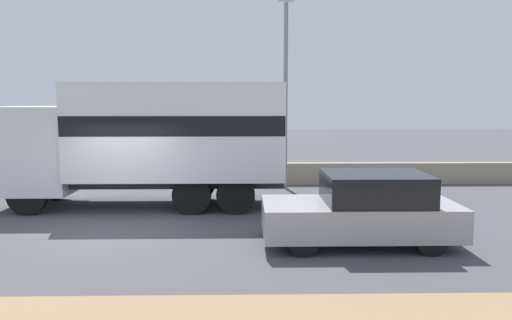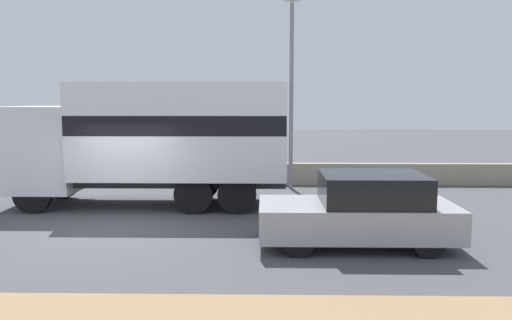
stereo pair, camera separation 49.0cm
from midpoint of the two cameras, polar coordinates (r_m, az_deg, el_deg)
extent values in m
plane|color=#47474C|center=(12.40, -17.29, -7.82)|extent=(80.00, 80.00, 0.00)
cube|color=gray|center=(18.54, -11.78, -1.57)|extent=(60.00, 0.35, 0.78)
cylinder|color=slate|center=(17.23, 2.58, 7.15)|extent=(0.14, 0.14, 6.31)
cube|color=silver|center=(15.62, -24.25, 1.15)|extent=(2.01, 2.34, 2.42)
cube|color=black|center=(15.99, -27.59, 2.84)|extent=(0.06, 1.99, 1.06)
cube|color=#2D2D33|center=(14.65, -9.63, -2.33)|extent=(5.93, 1.42, 0.25)
cube|color=white|center=(14.49, -9.75, 3.36)|extent=(5.93, 2.59, 2.66)
cube|color=black|center=(14.48, -9.76, 4.09)|extent=(5.90, 2.61, 0.53)
cylinder|color=black|center=(14.86, -25.53, -3.69)|extent=(1.05, 0.28, 1.05)
cylinder|color=black|center=(16.68, -22.72, -2.45)|extent=(1.05, 0.28, 1.05)
cylinder|color=black|center=(13.55, -3.38, -3.98)|extent=(1.05, 0.28, 1.05)
cylinder|color=black|center=(15.52, -3.10, -2.58)|extent=(1.05, 0.28, 1.05)
cylinder|color=black|center=(13.65, -8.37, -3.97)|extent=(1.05, 0.28, 1.05)
cylinder|color=black|center=(15.61, -7.46, -2.58)|extent=(1.05, 0.28, 1.05)
cube|color=#9E9EA3|center=(10.89, 10.43, -6.55)|extent=(4.11, 1.85, 0.68)
cube|color=black|center=(10.83, 12.21, -3.13)|extent=(2.14, 1.70, 0.63)
cylinder|color=black|center=(10.00, 4.08, -9.23)|extent=(0.62, 0.20, 0.62)
cylinder|color=black|center=(11.55, 3.35, -7.01)|extent=(0.62, 0.20, 0.62)
cylinder|color=black|center=(10.54, 18.16, -8.72)|extent=(0.62, 0.20, 0.62)
cylinder|color=black|center=(12.02, 15.62, -6.70)|extent=(0.62, 0.20, 0.62)
camera|label=1|loc=(0.24, -91.13, -0.14)|focal=35.00mm
camera|label=2|loc=(0.24, 88.87, 0.14)|focal=35.00mm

